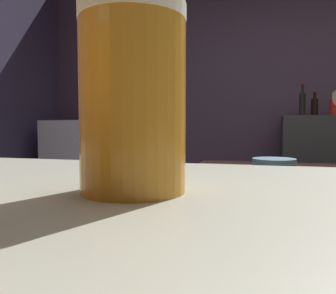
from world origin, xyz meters
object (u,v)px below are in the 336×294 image
(pint_glass_near, at_px, (133,100))
(bottle_hot_sauce, at_px, (302,103))
(mixing_bowl, at_px, (274,164))
(mini_fridge, at_px, (86,180))
(bottle_olive_oil, at_px, (334,107))
(bottle_soy, at_px, (314,106))

(pint_glass_near, relative_size, bottle_hot_sauce, 0.53)
(mixing_bowl, relative_size, bottle_hot_sauce, 0.78)
(mini_fridge, relative_size, pint_glass_near, 8.21)
(bottle_hot_sauce, xyz_separation_m, bottle_olive_oil, (0.25, 0.04, -0.03))
(mini_fridge, xyz_separation_m, mixing_bowl, (1.72, -1.24, 0.34))
(mini_fridge, height_order, bottle_olive_oil, bottle_olive_oil)
(mini_fridge, xyz_separation_m, bottle_hot_sauce, (1.99, 0.10, 0.73))
(mini_fridge, height_order, bottle_soy, bottle_soy)
(bottle_soy, bearing_deg, mini_fridge, -174.87)
(mini_fridge, xyz_separation_m, bottle_olive_oil, (2.25, 0.15, 0.69))
(mini_fridge, relative_size, bottle_olive_oil, 6.20)
(mixing_bowl, height_order, bottle_soy, bottle_soy)
(bottle_hot_sauce, bearing_deg, bottle_olive_oil, 9.41)
(mini_fridge, distance_m, bottle_soy, 2.22)
(bottle_soy, distance_m, bottle_olive_oil, 0.15)
(mini_fridge, distance_m, mixing_bowl, 2.15)
(mini_fridge, relative_size, bottle_soy, 5.58)
(mixing_bowl, bearing_deg, mini_fridge, 144.14)
(mixing_bowl, height_order, pint_glass_near, pint_glass_near)
(mini_fridge, height_order, pint_glass_near, pint_glass_near)
(mixing_bowl, height_order, bottle_hot_sauce, bottle_hot_sauce)
(bottle_hot_sauce, distance_m, bottle_olive_oil, 0.26)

